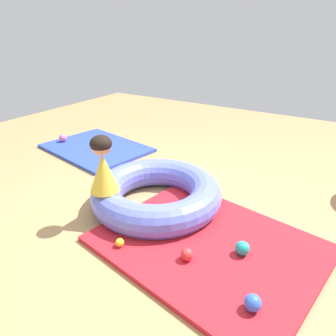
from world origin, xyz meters
TOP-DOWN VIEW (x-y plane):
  - ground_plane at (0.00, 0.00)m, footprint 8.00×8.00m
  - gym_mat_front at (-1.65, 0.80)m, footprint 1.50×1.22m
  - gym_mat_far_left at (0.52, -0.24)m, footprint 1.77×1.50m
  - inflatable_cushion at (-0.13, 0.02)m, footprint 1.19×1.19m
  - child_in_yellow at (-0.38, -0.37)m, footprint 0.33×0.33m
  - play_ball_teal at (0.78, -0.24)m, footprint 0.10×0.10m
  - play_ball_blue at (1.00, -0.67)m, footprint 0.10×0.10m
  - play_ball_yellow at (-0.01, -0.64)m, footprint 0.07×0.07m
  - play_ball_red at (0.48, -0.50)m, footprint 0.09×0.09m
  - play_ball_pink at (-2.19, 0.70)m, footprint 0.11×0.11m

SIDE VIEW (x-z plane):
  - ground_plane at x=0.00m, z-range 0.00..0.00m
  - gym_mat_front at x=-1.65m, z-range 0.00..0.04m
  - gym_mat_far_left at x=0.52m, z-range 0.00..0.04m
  - play_ball_yellow at x=-0.01m, z-range 0.04..0.11m
  - play_ball_red at x=0.48m, z-range 0.04..0.13m
  - play_ball_blue at x=1.00m, z-range 0.04..0.14m
  - play_ball_teal at x=0.78m, z-range 0.04..0.14m
  - play_ball_pink at x=-2.19m, z-range 0.04..0.15m
  - inflatable_cushion at x=-0.13m, z-range 0.00..0.28m
  - child_in_yellow at x=-0.38m, z-range 0.27..0.76m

